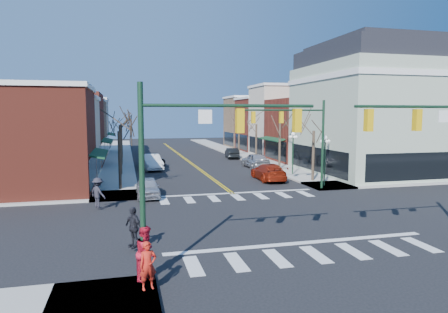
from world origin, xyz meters
TOP-DOWN VIEW (x-y plane):
  - ground at (0.00, 0.00)m, footprint 160.00×160.00m
  - sidewalk_left at (-8.75, 20.00)m, footprint 3.50×70.00m
  - sidewalk_right at (8.75, 20.00)m, footprint 3.50×70.00m
  - bldg_left_brick_a at (-15.50, 11.75)m, footprint 10.00×8.50m
  - bldg_left_stucco_a at (-15.50, 19.50)m, footprint 10.00×7.00m
  - bldg_left_brick_b at (-15.50, 27.50)m, footprint 10.00×9.00m
  - bldg_left_tan at (-15.50, 35.75)m, footprint 10.00×7.50m
  - bldg_left_stucco_b at (-15.50, 43.50)m, footprint 10.00×8.00m
  - bldg_right_brick_a at (15.50, 25.75)m, footprint 10.00×8.50m
  - bldg_right_stucco at (15.50, 33.50)m, footprint 10.00×7.00m
  - bldg_right_brick_b at (15.50, 41.00)m, footprint 10.00×8.00m
  - bldg_right_tan at (15.50, 49.00)m, footprint 10.00×8.00m
  - victorian_corner at (16.50, 14.50)m, footprint 12.25×14.25m
  - traffic_mast_near_left at (-5.55, -7.40)m, footprint 6.60×0.28m
  - traffic_mast_far_right at (5.55, 7.40)m, footprint 6.60×0.28m
  - lamppost_corner at (8.20, 8.50)m, footprint 0.36×0.36m
  - lamppost_midblock at (8.20, 15.00)m, footprint 0.36×0.36m
  - tree_left_a at (-8.40, 11.00)m, footprint 0.24×0.24m
  - tree_left_b at (-8.40, 19.00)m, footprint 0.24×0.24m
  - tree_left_c at (-8.40, 27.00)m, footprint 0.24×0.24m
  - tree_left_d at (-8.40, 35.00)m, footprint 0.24×0.24m
  - tree_right_a at (8.40, 11.00)m, footprint 0.24×0.24m
  - tree_right_b at (8.40, 19.00)m, footprint 0.24×0.24m
  - tree_right_c at (8.40, 27.00)m, footprint 0.24×0.24m
  - tree_right_d at (8.40, 35.00)m, footprint 0.24×0.24m
  - car_left_near at (-6.40, 8.00)m, footprint 1.67×4.14m
  - car_left_mid at (-5.20, 22.57)m, footprint 2.41×5.33m
  - car_left_far at (-4.80, 26.06)m, footprint 2.82×5.09m
  - car_right_near at (4.85, 12.86)m, footprint 2.36×5.45m
  - car_right_mid at (6.40, 21.35)m, footprint 2.21×5.12m
  - car_right_far at (6.40, 31.52)m, footprint 2.04×4.52m
  - pedestrian_red_a at (-7.30, -8.26)m, footprint 0.69×0.54m
  - pedestrian_red_b at (-7.31, -7.38)m, footprint 1.06×1.17m
  - pedestrian_dark_a at (-7.69, -3.72)m, footprint 0.98×1.15m
  - pedestrian_dark_b at (-9.70, 4.63)m, footprint 1.36×1.42m

SIDE VIEW (x-z plane):
  - ground at x=0.00m, z-range 0.00..0.00m
  - sidewalk_left at x=-8.75m, z-range 0.00..0.15m
  - sidewalk_right at x=8.75m, z-range 0.00..0.15m
  - car_left_far at x=-4.80m, z-range 0.00..1.35m
  - car_left_near at x=-6.40m, z-range 0.00..1.41m
  - car_right_far at x=6.40m, z-range 0.00..1.44m
  - car_right_near at x=4.85m, z-range 0.00..1.56m
  - car_left_mid at x=-5.20m, z-range 0.00..1.70m
  - car_right_mid at x=6.40m, z-range 0.00..1.72m
  - pedestrian_red_a at x=-7.30m, z-range 0.15..1.81m
  - pedestrian_dark_a at x=-7.69m, z-range 0.15..2.00m
  - pedestrian_dark_b at x=-9.70m, z-range 0.15..2.09m
  - pedestrian_red_b at x=-7.31m, z-range 0.15..2.12m
  - tree_left_c at x=-8.40m, z-range 0.00..4.55m
  - tree_right_a at x=8.40m, z-range 0.00..4.62m
  - tree_left_a at x=-8.40m, z-range 0.00..4.76m
  - tree_right_c at x=8.40m, z-range 0.00..4.83m
  - tree_left_d at x=-8.40m, z-range 0.00..4.90m
  - tree_right_d at x=8.40m, z-range 0.00..4.97m
  - tree_left_b at x=-8.40m, z-range 0.00..5.04m
  - tree_right_b at x=8.40m, z-range 0.00..5.18m
  - lamppost_corner at x=8.20m, z-range 0.80..5.13m
  - lamppost_midblock at x=8.20m, z-range 0.80..5.13m
  - bldg_left_stucco_a at x=-15.50m, z-range 0.00..7.50m
  - bldg_left_tan at x=-15.50m, z-range 0.00..7.80m
  - bldg_left_brick_a at x=-15.50m, z-range 0.00..8.00m
  - bldg_right_brick_a at x=15.50m, z-range 0.00..8.00m
  - bldg_left_stucco_b at x=-15.50m, z-range 0.00..8.20m
  - bldg_left_brick_b at x=-15.50m, z-range 0.00..8.50m
  - bldg_right_brick_b at x=15.50m, z-range 0.00..8.50m
  - bldg_right_tan at x=15.50m, z-range 0.00..9.00m
  - traffic_mast_near_left at x=-5.55m, z-range 1.11..8.31m
  - traffic_mast_far_right at x=5.55m, z-range 1.11..8.31m
  - bldg_right_stucco at x=15.50m, z-range 0.00..10.00m
  - victorian_corner at x=16.50m, z-range 0.01..13.31m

